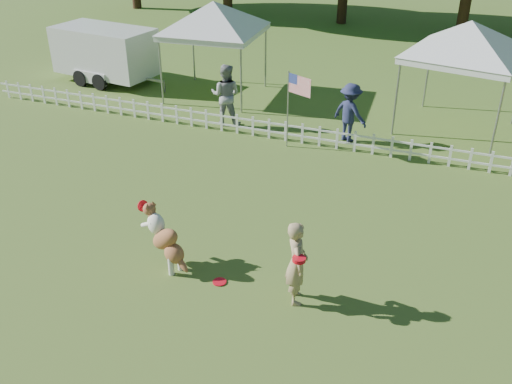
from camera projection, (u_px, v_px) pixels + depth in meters
ground at (199, 291)px, 10.38m from camera, size 120.00×120.00×0.00m
picket_fence at (311, 135)px, 15.94m from camera, size 22.00×0.08×0.60m
handler at (297, 263)px, 9.79m from camera, size 0.59×0.69×1.59m
dog at (166, 240)px, 10.75m from camera, size 1.25×0.84×1.23m
frisbee_on_turf at (220, 282)px, 10.59m from camera, size 0.34×0.34×0.02m
canopy_tent_left at (215, 51)px, 19.07m from camera, size 3.21×3.21×3.08m
canopy_tent_right at (462, 78)px, 16.37m from camera, size 3.56×3.56×3.12m
cargo_trailer at (105, 54)px, 20.70m from camera, size 4.75×2.57×1.99m
flag_pole at (288, 110)px, 15.47m from camera, size 0.79×0.42×2.16m
spectator_a at (226, 95)px, 17.02m from camera, size 1.00×0.84×1.86m
spectator_b at (350, 113)px, 15.96m from camera, size 1.25×1.03×1.68m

